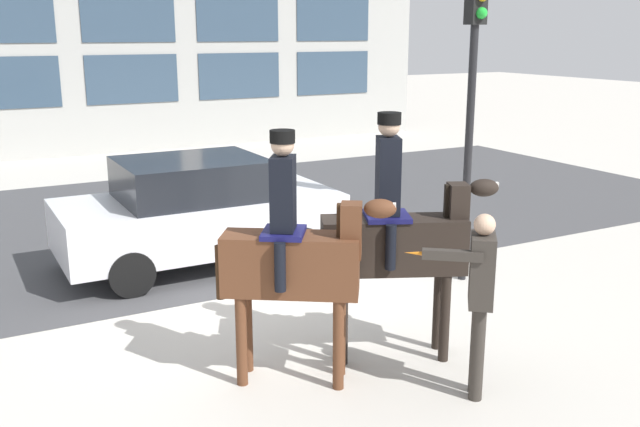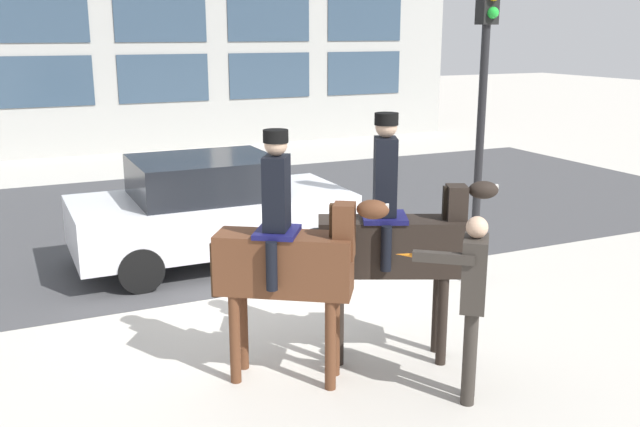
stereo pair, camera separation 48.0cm
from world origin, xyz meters
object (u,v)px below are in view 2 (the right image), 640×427
object	(u,v)px
mounted_horse_companion	(394,238)
pedestrian_bystander	(472,294)
street_car_near_lane	(210,209)
mounted_horse_lead	(287,256)
traffic_light	(484,79)

from	to	relation	value
mounted_horse_companion	pedestrian_bystander	distance (m)	1.15
pedestrian_bystander	street_car_near_lane	size ratio (longest dim) A/B	0.44
mounted_horse_lead	traffic_light	size ratio (longest dim) A/B	0.60
mounted_horse_lead	pedestrian_bystander	bearing A→B (deg)	-5.78
mounted_horse_lead	street_car_near_lane	size ratio (longest dim) A/B	0.62
street_car_near_lane	traffic_light	size ratio (longest dim) A/B	0.97
pedestrian_bystander	traffic_light	xyz separation A→B (m)	(2.06, 2.68, 1.75)
pedestrian_bystander	traffic_light	size ratio (longest dim) A/B	0.43
mounted_horse_lead	mounted_horse_companion	bearing A→B (deg)	32.35
mounted_horse_lead	pedestrian_bystander	xyz separation A→B (m)	(1.38, -1.12, -0.23)
mounted_horse_companion	traffic_light	xyz separation A→B (m)	(2.25, 1.58, 1.48)
traffic_light	street_car_near_lane	bearing A→B (deg)	141.27
mounted_horse_lead	street_car_near_lane	world-z (taller)	mounted_horse_lead
pedestrian_bystander	traffic_light	distance (m)	3.81
mounted_horse_lead	pedestrian_bystander	distance (m)	1.79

